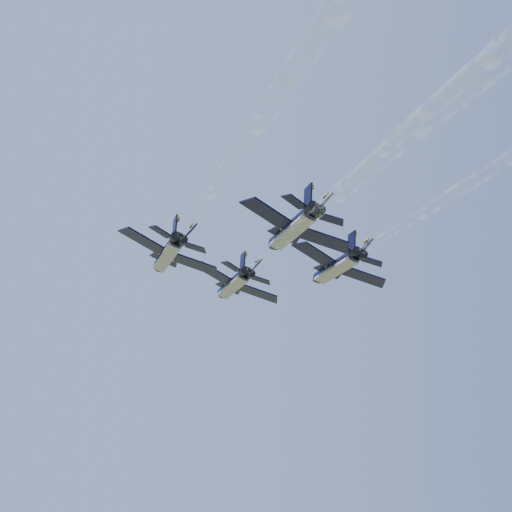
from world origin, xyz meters
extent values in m
cylinder|color=black|center=(-0.21, 10.53, 97.40)|extent=(3.23, 12.01, 1.96)
cone|color=black|center=(-0.98, 17.59, 97.40)|extent=(2.20, 2.53, 1.96)
ellipsoid|color=black|center=(-0.36, 13.58, 97.86)|extent=(1.31, 2.25, 1.00)
cube|color=gray|center=(-0.42, 10.51, 96.86)|extent=(2.54, 10.74, 0.85)
cube|color=black|center=(-2.99, 9.51, 98.40)|extent=(5.65, 4.62, 2.00)
cube|color=#E6AE0C|center=(-3.12, 11.03, 98.49)|extent=(4.48, 2.24, 1.98)
cube|color=black|center=(2.66, 10.12, 96.23)|extent=(5.39, 3.81, 2.00)
cube|color=#E6AE0C|center=(2.53, 11.64, 96.32)|extent=(4.74, 1.28, 1.98)
cube|color=black|center=(-1.34, 4.71, 98.07)|extent=(2.63, 2.31, 0.95)
cube|color=black|center=(2.15, 5.09, 96.73)|extent=(2.52, 1.98, 0.95)
cube|color=black|center=(0.07, 5.49, 98.84)|extent=(0.47, 1.99, 2.33)
cube|color=black|center=(1.48, 5.65, 98.30)|extent=(1.77, 2.13, 1.90)
cylinder|color=black|center=(0.06, 4.23, 97.46)|extent=(1.38, 1.20, 1.27)
cylinder|color=black|center=(0.81, 4.32, 97.17)|extent=(1.38, 1.20, 1.27)
cylinder|color=black|center=(-9.12, -0.73, 97.40)|extent=(3.23, 12.01, 1.96)
cone|color=black|center=(-9.88, 6.33, 97.40)|extent=(2.20, 2.53, 1.96)
ellipsoid|color=black|center=(-9.27, 2.32, 97.86)|extent=(1.31, 2.25, 1.00)
cube|color=gray|center=(-9.32, -0.75, 96.86)|extent=(2.54, 10.74, 0.85)
cube|color=black|center=(-11.90, -1.75, 98.40)|extent=(5.65, 4.62, 2.00)
cube|color=#E6AE0C|center=(-12.03, -0.23, 98.49)|extent=(4.48, 2.24, 1.98)
cube|color=black|center=(-6.24, -1.13, 96.23)|extent=(5.39, 3.81, 2.00)
cube|color=#E6AE0C|center=(-6.38, 0.38, 96.32)|extent=(4.74, 1.28, 1.98)
cube|color=black|center=(-10.25, -6.55, 98.07)|extent=(2.63, 2.31, 0.95)
cube|color=black|center=(-6.76, -6.17, 96.73)|extent=(2.52, 1.98, 0.95)
cube|color=black|center=(-8.83, -5.76, 98.84)|extent=(0.47, 1.99, 2.33)
cube|color=black|center=(-7.42, -5.61, 98.30)|extent=(1.77, 2.13, 1.90)
cylinder|color=black|center=(-8.84, -7.02, 97.46)|extent=(1.38, 1.20, 1.27)
cylinder|color=black|center=(-8.09, -6.94, 97.17)|extent=(1.38, 1.20, 1.27)
cylinder|color=black|center=(10.29, 0.91, 97.40)|extent=(3.23, 12.01, 1.96)
cone|color=black|center=(9.52, 7.96, 97.40)|extent=(2.20, 2.53, 1.96)
ellipsoid|color=black|center=(10.13, 3.95, 97.86)|extent=(1.31, 2.25, 1.00)
cube|color=gray|center=(10.08, 0.88, 96.86)|extent=(2.54, 10.74, 0.85)
cube|color=black|center=(7.51, -0.12, 98.40)|extent=(5.65, 4.62, 2.00)
cube|color=#E6AE0C|center=(7.37, 1.40, 98.49)|extent=(4.48, 2.24, 1.98)
cube|color=black|center=(13.16, 0.50, 96.23)|extent=(5.39, 3.81, 2.00)
cube|color=#E6AE0C|center=(13.03, 2.01, 96.32)|extent=(4.74, 1.28, 1.98)
cube|color=black|center=(9.15, -4.92, 98.07)|extent=(2.63, 2.31, 0.95)
cube|color=black|center=(12.65, -4.54, 96.73)|extent=(2.52, 1.98, 0.95)
cube|color=black|center=(10.57, -4.13, 98.84)|extent=(0.47, 1.99, 2.33)
cube|color=black|center=(11.98, -3.98, 98.30)|extent=(1.77, 2.13, 1.90)
cylinder|color=black|center=(10.56, -5.39, 97.46)|extent=(1.38, 1.20, 1.27)
cylinder|color=black|center=(11.31, -5.31, 97.17)|extent=(1.38, 1.20, 1.27)
cylinder|color=black|center=(2.37, -11.46, 97.40)|extent=(3.23, 12.01, 1.96)
cone|color=black|center=(1.60, -4.41, 97.40)|extent=(2.20, 2.53, 1.96)
ellipsoid|color=black|center=(2.21, -8.42, 97.86)|extent=(1.31, 2.25, 1.00)
cube|color=gray|center=(2.16, -11.49, 96.86)|extent=(2.54, 10.74, 0.85)
cube|color=black|center=(-0.41, -12.49, 98.40)|extent=(5.65, 4.62, 2.00)
cube|color=#E6AE0C|center=(-0.55, -10.97, 98.49)|extent=(4.48, 2.24, 1.98)
cube|color=black|center=(5.24, -11.87, 96.23)|extent=(5.39, 3.81, 2.00)
cube|color=#E6AE0C|center=(5.11, -10.36, 96.32)|extent=(4.74, 1.28, 1.98)
cube|color=black|center=(1.23, -17.28, 98.07)|extent=(2.63, 2.31, 0.95)
cube|color=black|center=(4.73, -16.90, 96.73)|extent=(2.52, 1.98, 0.95)
cube|color=black|center=(2.65, -16.50, 98.84)|extent=(0.47, 1.99, 2.33)
cube|color=black|center=(4.06, -16.35, 98.30)|extent=(1.77, 2.13, 1.90)
cylinder|color=black|center=(2.64, -17.76, 97.46)|extent=(1.38, 1.20, 1.27)
cylinder|color=black|center=(3.39, -17.68, 97.17)|extent=(1.38, 1.20, 1.27)
cylinder|color=white|center=(1.27, -3.07, 97.40)|extent=(2.67, 15.18, 1.04)
cylinder|color=white|center=(2.81, -17.29, 97.40)|extent=(3.06, 15.23, 1.43)
cylinder|color=white|center=(4.36, -31.51, 97.40)|extent=(3.52, 15.28, 1.89)
cylinder|color=white|center=(5.90, -45.73, 97.40)|extent=(4.05, 15.33, 2.43)
cylinder|color=white|center=(-7.64, -14.33, 97.40)|extent=(2.67, 15.18, 1.04)
cylinder|color=white|center=(-6.09, -28.55, 97.40)|extent=(3.06, 15.23, 1.43)
cylinder|color=white|center=(-4.55, -42.77, 97.40)|extent=(3.52, 15.28, 1.89)
cylinder|color=white|center=(11.77, -12.70, 97.40)|extent=(2.67, 15.18, 1.04)
cylinder|color=white|center=(13.31, -26.92, 97.40)|extent=(3.06, 15.23, 1.43)
cylinder|color=white|center=(3.85, -25.07, 97.40)|extent=(2.67, 15.18, 1.04)
cylinder|color=white|center=(5.39, -39.29, 97.40)|extent=(3.06, 15.23, 1.43)
camera|label=1|loc=(-13.98, -82.36, 72.36)|focal=55.00mm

